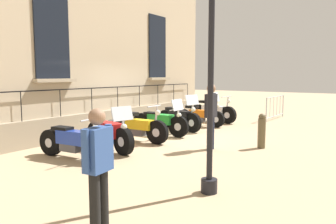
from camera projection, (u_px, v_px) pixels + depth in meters
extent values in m
plane|color=tan|center=(162.00, 135.00, 10.76)|extent=(60.00, 60.00, 0.00)
cube|color=tan|center=(108.00, 20.00, 11.62)|extent=(0.60, 11.93, 7.92)
cube|color=gray|center=(117.00, 120.00, 11.82)|extent=(0.20, 11.93, 0.76)
cube|color=black|center=(157.00, 47.00, 13.70)|extent=(0.06, 1.17, 2.58)
cube|color=tan|center=(159.00, 79.00, 13.81)|extent=(0.24, 1.37, 0.10)
cube|color=black|center=(52.00, 34.00, 9.36)|extent=(0.06, 1.17, 2.58)
cube|color=tan|center=(56.00, 80.00, 9.47)|extent=(0.24, 1.37, 0.10)
cube|color=black|center=(117.00, 87.00, 11.66)|extent=(0.03, 10.02, 0.03)
cylinder|color=black|center=(21.00, 107.00, 8.60)|extent=(0.02, 0.02, 0.80)
cylinder|color=black|center=(60.00, 103.00, 9.64)|extent=(0.02, 0.02, 0.80)
cylinder|color=black|center=(92.00, 100.00, 10.67)|extent=(0.02, 0.02, 0.80)
cylinder|color=black|center=(118.00, 98.00, 11.71)|extent=(0.02, 0.02, 0.80)
cylinder|color=black|center=(139.00, 96.00, 12.74)|extent=(0.02, 0.02, 0.80)
cylinder|color=black|center=(158.00, 95.00, 13.78)|extent=(0.02, 0.02, 0.80)
cylinder|color=black|center=(174.00, 93.00, 14.81)|extent=(0.02, 0.02, 0.80)
cylinder|color=black|center=(188.00, 92.00, 15.85)|extent=(0.02, 0.02, 0.80)
cylinder|color=black|center=(96.00, 149.00, 7.38)|extent=(0.67, 0.21, 0.66)
cylinder|color=silver|center=(96.00, 149.00, 7.38)|extent=(0.24, 0.19, 0.23)
cylinder|color=black|center=(51.00, 142.00, 8.07)|extent=(0.67, 0.21, 0.66)
cylinder|color=silver|center=(51.00, 142.00, 8.07)|extent=(0.24, 0.19, 0.23)
cube|color=#1E389E|center=(74.00, 137.00, 7.68)|extent=(0.90, 0.39, 0.32)
cube|color=#4C4C51|center=(71.00, 147.00, 7.76)|extent=(0.55, 0.29, 0.23)
cube|color=black|center=(62.00, 129.00, 7.83)|extent=(0.52, 0.32, 0.10)
cylinder|color=silver|center=(94.00, 134.00, 7.37)|extent=(0.16, 0.07, 0.68)
cylinder|color=silver|center=(91.00, 119.00, 7.36)|extent=(0.10, 0.68, 0.04)
sphere|color=white|center=(96.00, 128.00, 7.32)|extent=(0.16, 0.16, 0.16)
cylinder|color=silver|center=(71.00, 149.00, 8.00)|extent=(0.80, 0.15, 0.08)
cylinder|color=black|center=(124.00, 141.00, 8.10)|extent=(0.71, 0.31, 0.69)
cylinder|color=silver|center=(124.00, 141.00, 8.10)|extent=(0.28, 0.23, 0.24)
cylinder|color=black|center=(96.00, 134.00, 9.05)|extent=(0.71, 0.31, 0.69)
cylinder|color=silver|center=(96.00, 134.00, 9.05)|extent=(0.28, 0.23, 0.24)
cube|color=red|center=(110.00, 130.00, 8.51)|extent=(0.85, 0.50, 0.37)
cube|color=#4C4C51|center=(108.00, 139.00, 8.61)|extent=(0.53, 0.36, 0.24)
cube|color=black|center=(103.00, 123.00, 8.73)|extent=(0.50, 0.39, 0.10)
cylinder|color=silver|center=(122.00, 130.00, 8.10)|extent=(0.17, 0.09, 0.56)
cylinder|color=silver|center=(121.00, 119.00, 8.11)|extent=(0.19, 0.72, 0.04)
sphere|color=white|center=(124.00, 127.00, 8.04)|extent=(0.16, 0.16, 0.16)
cylinder|color=silver|center=(111.00, 141.00, 8.86)|extent=(0.72, 0.24, 0.08)
cube|color=silver|center=(122.00, 114.00, 8.05)|extent=(0.25, 0.61, 0.36)
cylinder|color=black|center=(157.00, 132.00, 9.37)|extent=(0.70, 0.16, 0.70)
cylinder|color=silver|center=(157.00, 132.00, 9.37)|extent=(0.25, 0.17, 0.24)
cylinder|color=black|center=(120.00, 128.00, 10.10)|extent=(0.70, 0.16, 0.70)
cylinder|color=silver|center=(120.00, 128.00, 10.10)|extent=(0.25, 0.17, 0.24)
cube|color=gold|center=(139.00, 124.00, 9.68)|extent=(0.89, 0.33, 0.29)
cube|color=#4C4C51|center=(137.00, 131.00, 9.76)|extent=(0.54, 0.26, 0.24)
cube|color=black|center=(130.00, 114.00, 9.84)|extent=(0.50, 0.29, 0.10)
cylinder|color=silver|center=(156.00, 119.00, 9.35)|extent=(0.16, 0.06, 0.76)
cylinder|color=silver|center=(154.00, 106.00, 9.33)|extent=(0.06, 0.67, 0.04)
sphere|color=white|center=(158.00, 113.00, 9.29)|extent=(0.16, 0.16, 0.16)
cylinder|color=silver|center=(136.00, 134.00, 10.01)|extent=(0.79, 0.10, 0.08)
cylinder|color=black|center=(179.00, 127.00, 10.38)|extent=(0.70, 0.13, 0.70)
cylinder|color=silver|center=(179.00, 127.00, 10.38)|extent=(0.25, 0.14, 0.24)
cylinder|color=black|center=(142.00, 123.00, 11.16)|extent=(0.70, 0.13, 0.70)
cylinder|color=silver|center=(142.00, 123.00, 11.16)|extent=(0.25, 0.14, 0.24)
cube|color=#1E842D|center=(161.00, 119.00, 10.72)|extent=(0.88, 0.36, 0.32)
cube|color=#4C4C51|center=(158.00, 126.00, 10.80)|extent=(0.53, 0.28, 0.24)
cube|color=black|center=(152.00, 114.00, 10.89)|extent=(0.49, 0.31, 0.10)
cylinder|color=silver|center=(177.00, 118.00, 10.38)|extent=(0.16, 0.06, 0.56)
cylinder|color=silver|center=(176.00, 109.00, 10.37)|extent=(0.06, 0.74, 0.04)
sphere|color=white|center=(179.00, 115.00, 10.33)|extent=(0.16, 0.16, 0.16)
cylinder|color=silver|center=(157.00, 128.00, 11.06)|extent=(0.78, 0.10, 0.08)
cube|color=silver|center=(178.00, 105.00, 10.32)|extent=(0.14, 0.61, 0.36)
cylinder|color=black|center=(193.00, 123.00, 11.27)|extent=(0.70, 0.29, 0.69)
cylinder|color=silver|center=(193.00, 123.00, 11.27)|extent=(0.27, 0.21, 0.24)
cylinder|color=black|center=(166.00, 119.00, 12.26)|extent=(0.70, 0.29, 0.69)
cylinder|color=silver|center=(166.00, 119.00, 12.26)|extent=(0.27, 0.21, 0.24)
cube|color=black|center=(180.00, 115.00, 11.71)|extent=(0.96, 0.52, 0.34)
cube|color=#4C4C51|center=(178.00, 122.00, 11.80)|extent=(0.59, 0.38, 0.24)
cube|color=black|center=(173.00, 109.00, 11.95)|extent=(0.56, 0.40, 0.10)
cylinder|color=silver|center=(192.00, 113.00, 11.27)|extent=(0.17, 0.09, 0.66)
cylinder|color=silver|center=(191.00, 104.00, 11.27)|extent=(0.20, 0.72, 0.04)
sphere|color=white|center=(193.00, 109.00, 11.20)|extent=(0.16, 0.16, 0.16)
cylinder|color=silver|center=(178.00, 124.00, 12.07)|extent=(0.81, 0.26, 0.08)
cube|color=silver|center=(192.00, 100.00, 11.21)|extent=(0.25, 0.61, 0.36)
cylinder|color=black|center=(217.00, 119.00, 12.37)|extent=(0.63, 0.17, 0.63)
cylinder|color=silver|center=(217.00, 119.00, 12.37)|extent=(0.23, 0.17, 0.22)
cylinder|color=black|center=(183.00, 117.00, 13.14)|extent=(0.63, 0.17, 0.63)
cylinder|color=silver|center=(183.00, 117.00, 13.14)|extent=(0.23, 0.17, 0.22)
cube|color=orange|center=(200.00, 113.00, 12.71)|extent=(0.93, 0.29, 0.28)
cube|color=#4C4C51|center=(198.00, 119.00, 12.79)|extent=(0.56, 0.23, 0.22)
cube|color=black|center=(192.00, 107.00, 12.88)|extent=(0.53, 0.25, 0.10)
cylinder|color=silver|center=(216.00, 110.00, 12.36)|extent=(0.16, 0.07, 0.71)
cylinder|color=silver|center=(214.00, 101.00, 12.35)|extent=(0.06, 0.57, 0.04)
sphere|color=white|center=(217.00, 106.00, 12.30)|extent=(0.16, 0.16, 0.16)
cylinder|color=silver|center=(196.00, 121.00, 13.01)|extent=(0.83, 0.11, 0.08)
cube|color=silver|center=(216.00, 97.00, 12.30)|extent=(0.14, 0.47, 0.36)
cylinder|color=black|center=(228.00, 115.00, 13.30)|extent=(0.73, 0.25, 0.71)
cylinder|color=silver|center=(228.00, 115.00, 13.30)|extent=(0.27, 0.21, 0.25)
cylinder|color=black|center=(198.00, 112.00, 14.30)|extent=(0.73, 0.25, 0.71)
cylinder|color=silver|center=(198.00, 112.00, 14.30)|extent=(0.27, 0.21, 0.25)
cube|color=silver|center=(213.00, 109.00, 13.74)|extent=(1.04, 0.46, 0.30)
cube|color=#4C4C51|center=(211.00, 114.00, 13.84)|extent=(0.63, 0.34, 0.25)
cube|color=black|center=(205.00, 102.00, 13.97)|extent=(0.60, 0.37, 0.10)
cylinder|color=silver|center=(227.00, 106.00, 13.29)|extent=(0.17, 0.08, 0.76)
cylinder|color=silver|center=(226.00, 97.00, 13.28)|extent=(0.13, 0.74, 0.04)
sphere|color=white|center=(229.00, 101.00, 13.22)|extent=(0.16, 0.16, 0.16)
cylinder|color=silver|center=(210.00, 116.00, 14.12)|extent=(0.91, 0.19, 0.08)
cylinder|color=black|center=(209.00, 186.00, 5.53)|extent=(0.28, 0.28, 0.24)
cylinder|color=black|center=(211.00, 47.00, 5.26)|extent=(0.10, 0.10, 4.89)
cylinder|color=#B7B7BF|center=(266.00, 110.00, 13.69)|extent=(0.05, 0.05, 1.05)
cylinder|color=#B7B7BF|center=(283.00, 106.00, 15.55)|extent=(0.05, 0.05, 1.05)
cylinder|color=#B7B7BF|center=(276.00, 97.00, 14.57)|extent=(0.14, 2.32, 0.04)
cylinder|color=#B7B7BF|center=(275.00, 116.00, 14.67)|extent=(0.14, 2.32, 0.04)
cylinder|color=#B7B7BF|center=(270.00, 107.00, 14.06)|extent=(0.02, 0.02, 0.87)
cylinder|color=#B7B7BF|center=(274.00, 107.00, 14.43)|extent=(0.02, 0.02, 0.87)
cylinder|color=#B7B7BF|center=(277.00, 106.00, 14.80)|extent=(0.02, 0.02, 0.87)
cylinder|color=#B7B7BF|center=(280.00, 105.00, 15.17)|extent=(0.02, 0.02, 0.87)
cylinder|color=brown|center=(262.00, 133.00, 8.86)|extent=(0.21, 0.21, 0.82)
sphere|color=brown|center=(262.00, 117.00, 8.81)|extent=(0.19, 0.19, 0.19)
cylinder|color=black|center=(95.00, 203.00, 4.08)|extent=(0.14, 0.14, 0.79)
cylinder|color=black|center=(103.00, 199.00, 4.22)|extent=(0.14, 0.14, 0.79)
cube|color=#2D4C8C|center=(98.00, 150.00, 4.07)|extent=(0.25, 0.38, 0.56)
sphere|color=#8C664C|center=(97.00, 117.00, 4.02)|extent=(0.21, 0.21, 0.21)
cylinder|color=#2D4C8C|center=(86.00, 151.00, 3.87)|extent=(0.09, 0.09, 0.53)
cylinder|color=#2D4C8C|center=(109.00, 144.00, 4.26)|extent=(0.09, 0.09, 0.53)
cylinder|color=#23283D|center=(209.00, 134.00, 8.62)|extent=(0.14, 0.14, 0.88)
cylinder|color=#23283D|center=(212.00, 133.00, 8.76)|extent=(0.14, 0.14, 0.88)
cube|color=black|center=(211.00, 106.00, 8.60)|extent=(0.24, 0.37, 0.62)
sphere|color=#8C664C|center=(211.00, 88.00, 8.55)|extent=(0.24, 0.24, 0.24)
cylinder|color=black|center=(208.00, 105.00, 8.41)|extent=(0.09, 0.09, 0.59)
cylinder|color=black|center=(214.00, 104.00, 8.79)|extent=(0.09, 0.09, 0.59)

